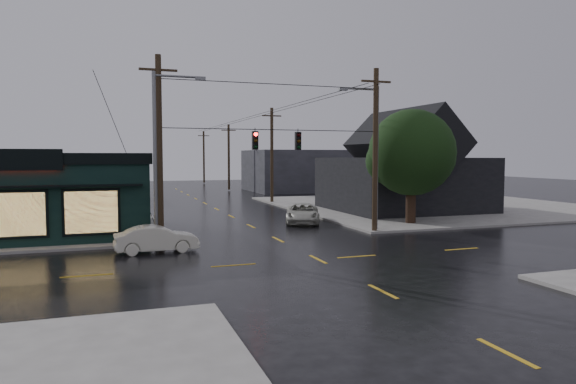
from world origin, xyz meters
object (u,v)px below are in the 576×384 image
object	(u,v)px
suv_silver	(303,213)
corner_tree	(412,153)
utility_pole_ne	(374,233)
sedan_cream	(157,239)
utility_pole_nw	(161,244)

from	to	relation	value
suv_silver	corner_tree	bearing A→B (deg)	-5.98
utility_pole_ne	suv_silver	bearing A→B (deg)	113.96
sedan_cream	suv_silver	xyz separation A→B (m)	(10.83, 8.10, 0.02)
sedan_cream	utility_pole_ne	bearing A→B (deg)	-83.03
utility_pole_ne	sedan_cream	size ratio (longest dim) A/B	2.49
corner_tree	suv_silver	world-z (taller)	corner_tree
utility_pole_nw	sedan_cream	xyz separation A→B (m)	(-0.42, -2.26, 0.67)
sedan_cream	utility_pole_nw	bearing A→B (deg)	-13.20
utility_pole_ne	suv_silver	world-z (taller)	utility_pole_ne
corner_tree	sedan_cream	size ratio (longest dim) A/B	1.94
utility_pole_ne	sedan_cream	world-z (taller)	utility_pole_ne
corner_tree	utility_pole_ne	distance (m)	6.99
corner_tree	suv_silver	bearing A→B (deg)	153.73
utility_pole_nw	utility_pole_ne	size ratio (longest dim) A/B	1.00
utility_pole_ne	sedan_cream	xyz separation A→B (m)	(-13.42, -2.26, 0.67)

